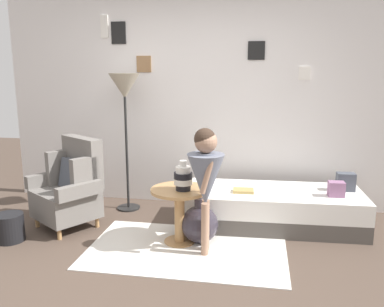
{
  "coord_description": "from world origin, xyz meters",
  "views": [
    {
      "loc": [
        0.83,
        -2.97,
        1.69
      ],
      "look_at": [
        0.15,
        0.95,
        0.85
      ],
      "focal_mm": 37.27,
      "sensor_mm": 36.0,
      "label": 1
    }
  ],
  "objects_px": {
    "daybed": "(273,208)",
    "magazine_basket": "(10,228)",
    "side_table": "(179,204)",
    "vase_striped": "(183,178)",
    "person_child": "(206,174)",
    "book_on_daybed": "(243,191)",
    "armchair": "(71,187)",
    "floor_lamp": "(125,93)",
    "demijohn_near": "(200,224)"
  },
  "relations": [
    {
      "from": "magazine_basket",
      "to": "person_child",
      "type": "bearing_deg",
      "value": 1.87
    },
    {
      "from": "daybed",
      "to": "magazine_basket",
      "type": "relative_size",
      "value": 6.89
    },
    {
      "from": "armchair",
      "to": "floor_lamp",
      "type": "xyz_separation_m",
      "value": [
        0.43,
        0.63,
        0.98
      ]
    },
    {
      "from": "vase_striped",
      "to": "person_child",
      "type": "bearing_deg",
      "value": -32.08
    },
    {
      "from": "vase_striped",
      "to": "magazine_basket",
      "type": "height_order",
      "value": "vase_striped"
    },
    {
      "from": "demijohn_near",
      "to": "side_table",
      "type": "bearing_deg",
      "value": -165.21
    },
    {
      "from": "floor_lamp",
      "to": "book_on_daybed",
      "type": "xyz_separation_m",
      "value": [
        1.42,
        -0.36,
        -1.01
      ]
    },
    {
      "from": "floor_lamp",
      "to": "magazine_basket",
      "type": "xyz_separation_m",
      "value": [
        -0.86,
        -1.12,
        -1.28
      ]
    },
    {
      "from": "floor_lamp",
      "to": "magazine_basket",
      "type": "height_order",
      "value": "floor_lamp"
    },
    {
      "from": "vase_striped",
      "to": "magazine_basket",
      "type": "xyz_separation_m",
      "value": [
        -1.73,
        -0.21,
        -0.54
      ]
    },
    {
      "from": "daybed",
      "to": "side_table",
      "type": "xyz_separation_m",
      "value": [
        -0.92,
        -0.62,
        0.2
      ]
    },
    {
      "from": "floor_lamp",
      "to": "magazine_basket",
      "type": "relative_size",
      "value": 5.89
    },
    {
      "from": "side_table",
      "to": "floor_lamp",
      "type": "xyz_separation_m",
      "value": [
        -0.83,
        0.87,
        1.02
      ]
    },
    {
      "from": "vase_striped",
      "to": "demijohn_near",
      "type": "xyz_separation_m",
      "value": [
        0.15,
        0.09,
        -0.49
      ]
    },
    {
      "from": "person_child",
      "to": "daybed",
      "type": "bearing_deg",
      "value": 51.55
    },
    {
      "from": "side_table",
      "to": "vase_striped",
      "type": "height_order",
      "value": "vase_striped"
    },
    {
      "from": "demijohn_near",
      "to": "armchair",
      "type": "bearing_deg",
      "value": 172.51
    },
    {
      "from": "side_table",
      "to": "magazine_basket",
      "type": "bearing_deg",
      "value": -171.66
    },
    {
      "from": "daybed",
      "to": "magazine_basket",
      "type": "height_order",
      "value": "daybed"
    },
    {
      "from": "floor_lamp",
      "to": "magazine_basket",
      "type": "bearing_deg",
      "value": -127.7
    },
    {
      "from": "daybed",
      "to": "demijohn_near",
      "type": "distance_m",
      "value": 0.93
    },
    {
      "from": "side_table",
      "to": "vase_striped",
      "type": "xyz_separation_m",
      "value": [
        0.05,
        -0.04,
        0.28
      ]
    },
    {
      "from": "book_on_daybed",
      "to": "magazine_basket",
      "type": "bearing_deg",
      "value": -161.66
    },
    {
      "from": "daybed",
      "to": "demijohn_near",
      "type": "bearing_deg",
      "value": -141.86
    },
    {
      "from": "side_table",
      "to": "vase_striped",
      "type": "distance_m",
      "value": 0.29
    },
    {
      "from": "daybed",
      "to": "person_child",
      "type": "distance_m",
      "value": 1.17
    },
    {
      "from": "book_on_daybed",
      "to": "magazine_basket",
      "type": "xyz_separation_m",
      "value": [
        -2.29,
        -0.76,
        -0.28
      ]
    },
    {
      "from": "floor_lamp",
      "to": "side_table",
      "type": "bearing_deg",
      "value": -46.48
    },
    {
      "from": "vase_striped",
      "to": "daybed",
      "type": "bearing_deg",
      "value": 36.94
    },
    {
      "from": "daybed",
      "to": "floor_lamp",
      "type": "distance_m",
      "value": 2.15
    },
    {
      "from": "vase_striped",
      "to": "book_on_daybed",
      "type": "distance_m",
      "value": 0.82
    },
    {
      "from": "side_table",
      "to": "magazine_basket",
      "type": "height_order",
      "value": "side_table"
    },
    {
      "from": "demijohn_near",
      "to": "magazine_basket",
      "type": "relative_size",
      "value": 1.63
    },
    {
      "from": "vase_striped",
      "to": "person_child",
      "type": "relative_size",
      "value": 0.24
    },
    {
      "from": "armchair",
      "to": "floor_lamp",
      "type": "height_order",
      "value": "floor_lamp"
    },
    {
      "from": "book_on_daybed",
      "to": "daybed",
      "type": "bearing_deg",
      "value": 19.2
    },
    {
      "from": "floor_lamp",
      "to": "armchair",
      "type": "bearing_deg",
      "value": -124.34
    },
    {
      "from": "vase_striped",
      "to": "book_on_daybed",
      "type": "xyz_separation_m",
      "value": [
        0.55,
        0.55,
        -0.27
      ]
    },
    {
      "from": "daybed",
      "to": "book_on_daybed",
      "type": "xyz_separation_m",
      "value": [
        -0.32,
        -0.11,
        0.22
      ]
    },
    {
      "from": "person_child",
      "to": "demijohn_near",
      "type": "distance_m",
      "value": 0.63
    },
    {
      "from": "floor_lamp",
      "to": "person_child",
      "type": "relative_size",
      "value": 1.39
    },
    {
      "from": "daybed",
      "to": "book_on_daybed",
      "type": "distance_m",
      "value": 0.4
    },
    {
      "from": "daybed",
      "to": "magazine_basket",
      "type": "bearing_deg",
      "value": -161.55
    },
    {
      "from": "side_table",
      "to": "floor_lamp",
      "type": "bearing_deg",
      "value": 133.52
    },
    {
      "from": "armchair",
      "to": "person_child",
      "type": "bearing_deg",
      "value": -15.44
    },
    {
      "from": "armchair",
      "to": "book_on_daybed",
      "type": "height_order",
      "value": "armchair"
    },
    {
      "from": "person_child",
      "to": "vase_striped",
      "type": "bearing_deg",
      "value": 147.92
    },
    {
      "from": "floor_lamp",
      "to": "person_child",
      "type": "height_order",
      "value": "floor_lamp"
    },
    {
      "from": "vase_striped",
      "to": "demijohn_near",
      "type": "relative_size",
      "value": 0.64
    },
    {
      "from": "book_on_daybed",
      "to": "armchair",
      "type": "bearing_deg",
      "value": -171.73
    }
  ]
}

